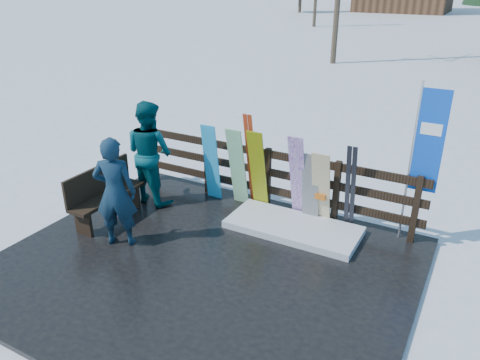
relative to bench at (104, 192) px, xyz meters
The scene contains 16 objects.
ground 2.40m from the bench, ahead, with size 700.00×700.00×0.00m, color white.
deck 2.39m from the bench, ahead, with size 6.00×5.00×0.08m, color black.
fence 2.92m from the bench, 38.25° to the left, with size 5.60×0.10×1.15m.
snow_patch 3.33m from the bench, 21.40° to the left, with size 2.23×1.00×0.12m, color white.
bench is the anchor object (origin of this frame).
snowboard_0 2.01m from the bench, 52.41° to the left, with size 0.30×0.03×1.51m, color #26A8E7.
snowboard_1 2.40m from the bench, 41.66° to the left, with size 0.31×0.03×1.56m, color white.
snowboard_2 2.73m from the bench, 35.75° to the left, with size 0.30×0.03×1.59m, color #F5FF02.
snowboard_3 3.37m from the bench, 28.18° to the left, with size 0.27×0.03×1.64m, color white.
snowboard_4 3.57m from the bench, 26.36° to the left, with size 0.29×0.03×1.32m, color black.
snowboard_5 3.74m from the bench, 25.08° to the left, with size 0.31×0.03×1.40m, color white.
ski_pair_a 2.65m from the bench, 39.21° to the left, with size 0.16×0.37×1.82m.
ski_pair_b 4.21m from the bench, 23.20° to the left, with size 0.17×0.27×1.55m.
rental_flag 5.32m from the bench, 20.88° to the left, with size 0.45×0.04×2.60m.
person_front 1.00m from the bench, 33.03° to the right, with size 0.66×0.43×1.80m, color #173B4B.
person_back 1.12m from the bench, 75.63° to the left, with size 0.95×0.74×1.94m, color #074953.
Camera 1 is at (3.33, -4.90, 4.08)m, focal length 35.00 mm.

